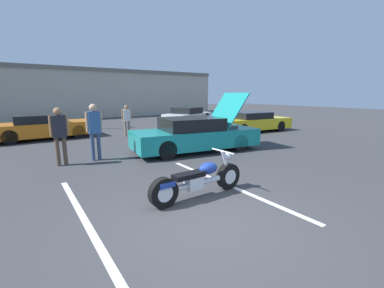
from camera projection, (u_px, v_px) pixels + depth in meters
ground_plane at (207, 226)px, 4.30m from camera, size 80.00×80.00×0.00m
parking_stripe_foreground at (86, 222)px, 4.41m from camera, size 0.12×4.78×0.01m
parking_stripe_middle at (228, 185)px, 6.22m from camera, size 0.12×4.78×0.01m
far_building at (48, 92)px, 22.18m from camera, size 32.00×4.20×4.40m
motorcycle at (198, 180)px, 5.41m from camera, size 2.32×0.70×0.93m
show_car_hood_open at (196, 135)px, 9.82m from camera, size 4.98×2.49×2.21m
parked_car_mid_left_row at (42, 127)px, 12.40m from camera, size 4.59×2.02×1.18m
parked_car_right_row at (252, 122)px, 15.03m from camera, size 4.69×2.31×1.13m
parked_car_mid_right_row at (188, 115)px, 19.07m from camera, size 4.42×3.27×1.18m
spectator_near_motorcycle at (127, 118)px, 13.20m from camera, size 0.52×0.21×1.60m
spectator_by_show_car at (94, 127)px, 8.33m from camera, size 0.52×0.24×1.85m
spectator_midground at (59, 131)px, 7.71m from camera, size 0.52×0.23×1.77m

